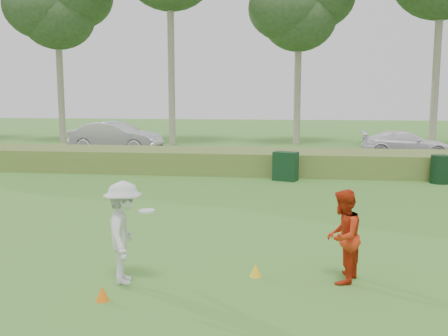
# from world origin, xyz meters

# --- Properties ---
(ground) EXTENTS (120.00, 120.00, 0.00)m
(ground) POSITION_xyz_m (0.00, 0.00, 0.00)
(ground) COLOR #397727
(ground) RESTS_ON ground
(reed_strip) EXTENTS (80.00, 3.00, 0.90)m
(reed_strip) POSITION_xyz_m (0.00, 12.00, 0.45)
(reed_strip) COLOR #56712D
(reed_strip) RESTS_ON ground
(park_road) EXTENTS (80.00, 6.00, 0.06)m
(park_road) POSITION_xyz_m (0.00, 17.00, 0.03)
(park_road) COLOR #2D2D2D
(park_road) RESTS_ON ground
(tree_2) EXTENTS (6.50, 6.50, 12.00)m
(tree_2) POSITION_xyz_m (-14.00, 24.00, 8.97)
(tree_2) COLOR gray
(tree_2) RESTS_ON ground
(tree_4) EXTENTS (6.24, 6.24, 11.50)m
(tree_4) POSITION_xyz_m (2.00, 24.50, 8.59)
(tree_4) COLOR gray
(tree_4) RESTS_ON ground
(player_white) EXTENTS (0.98, 1.24, 1.73)m
(player_white) POSITION_xyz_m (-1.04, -0.78, 0.87)
(player_white) COLOR silver
(player_white) RESTS_ON ground
(player_red) EXTENTS (0.83, 0.93, 1.59)m
(player_red) POSITION_xyz_m (2.60, -0.25, 0.80)
(player_red) COLOR red
(player_red) RESTS_ON ground
(cone_orange) EXTENTS (0.21, 0.21, 0.23)m
(cone_orange) POSITION_xyz_m (-1.13, -1.57, 0.12)
(cone_orange) COLOR orange
(cone_orange) RESTS_ON ground
(cone_yellow) EXTENTS (0.21, 0.21, 0.23)m
(cone_yellow) POSITION_xyz_m (1.14, -0.21, 0.12)
(cone_yellow) COLOR yellow
(cone_yellow) RESTS_ON ground
(utility_cabinet) EXTENTS (0.99, 0.79, 1.08)m
(utility_cabinet) POSITION_xyz_m (1.50, 10.02, 0.54)
(utility_cabinet) COLOR black
(utility_cabinet) RESTS_ON ground
(trash_bin) EXTENTS (0.75, 0.75, 1.03)m
(trash_bin) POSITION_xyz_m (7.06, 10.17, 0.51)
(trash_bin) COLOR black
(trash_bin) RESTS_ON ground
(car_mid) EXTENTS (5.27, 2.35, 1.68)m
(car_mid) POSITION_xyz_m (-7.96, 17.93, 0.90)
(car_mid) COLOR silver
(car_mid) RESTS_ON park_road
(car_right) EXTENTS (4.63, 2.19, 1.30)m
(car_right) POSITION_xyz_m (7.52, 17.99, 0.71)
(car_right) COLOR white
(car_right) RESTS_ON park_road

